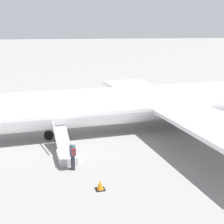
# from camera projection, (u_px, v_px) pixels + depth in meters

# --- Properties ---
(ground_plane) EXTENTS (600.00, 600.00, 0.00)m
(ground_plane) POSITION_uv_depth(u_px,v_px,m) (155.00, 129.00, 26.00)
(ground_plane) COLOR gray
(airplane_main) EXTENTS (33.94, 25.65, 7.61)m
(airplane_main) POSITION_uv_depth(u_px,v_px,m) (168.00, 102.00, 25.72)
(airplane_main) COLOR white
(airplane_main) RESTS_ON ground
(boarding_stairs) EXTENTS (1.17, 4.05, 1.83)m
(boarding_stairs) POSITION_uv_depth(u_px,v_px,m) (66.00, 153.00, 19.93)
(boarding_stairs) COLOR #B2B2B7
(boarding_stairs) RESTS_ON ground
(passenger) EXTENTS (0.36, 0.54, 1.74)m
(passenger) POSITION_uv_depth(u_px,v_px,m) (73.00, 154.00, 18.19)
(passenger) COLOR #23232D
(passenger) RESTS_ON ground
(traffic_cone_near_stairs) EXTENTS (0.49, 0.49, 0.54)m
(traffic_cone_near_stairs) POSITION_uv_depth(u_px,v_px,m) (100.00, 185.00, 16.06)
(traffic_cone_near_stairs) COLOR black
(traffic_cone_near_stairs) RESTS_ON ground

